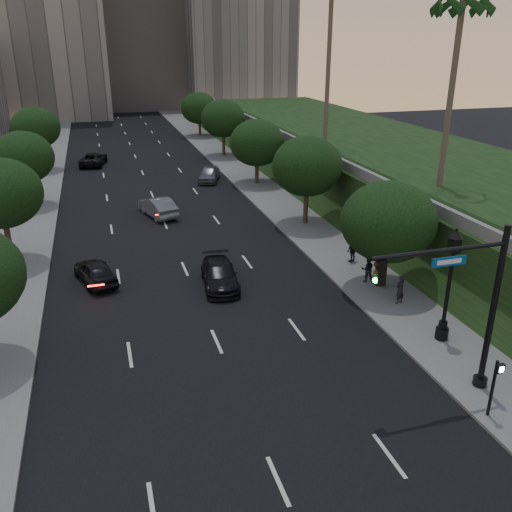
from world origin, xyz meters
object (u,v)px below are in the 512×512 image
object	(u,v)px
pedestrian_a	(400,290)
pedestrian_c	(353,250)
sedan_near_left	(95,271)
sedan_far_left	(93,159)
street_lamp	(448,291)
sedan_far_right	(209,174)
traffic_signal_mast	(469,311)
sedan_mid_left	(158,207)
pedestrian_b	(368,269)
sedan_near_right	(220,275)

from	to	relation	value
pedestrian_a	pedestrian_c	size ratio (longest dim) A/B	1.00
sedan_near_left	sedan_far_left	bearing A→B (deg)	-107.13
street_lamp	pedestrian_c	distance (m)	9.93
sedan_far_left	sedan_far_right	xyz separation A→B (m)	(10.93, -10.88, 0.04)
traffic_signal_mast	sedan_near_left	size ratio (longest dim) A/B	1.69
traffic_signal_mast	sedan_far_left	distance (m)	49.77
street_lamp	pedestrian_c	bearing A→B (deg)	89.09
sedan_mid_left	pedestrian_b	world-z (taller)	pedestrian_b
sedan_far_left	pedestrian_a	xyz separation A→B (m)	(14.97, -40.44, 0.22)
pedestrian_c	sedan_far_right	bearing A→B (deg)	-100.76
sedan_near_left	sedan_mid_left	xyz separation A→B (m)	(5.05, 11.88, 0.07)
pedestrian_a	pedestrian_c	distance (m)	5.97
traffic_signal_mast	sedan_near_right	size ratio (longest dim) A/B	1.49
pedestrian_b	pedestrian_c	world-z (taller)	pedestrian_c
sedan_near_left	sedan_far_right	world-z (taller)	sedan_far_right
sedan_mid_left	sedan_far_left	size ratio (longest dim) A/B	0.91
traffic_signal_mast	pedestrian_a	world-z (taller)	traffic_signal_mast
sedan_near_right	pedestrian_a	xyz separation A→B (m)	(8.57, -5.15, 0.26)
sedan_far_left	sedan_far_right	world-z (taller)	sedan_far_right
street_lamp	sedan_near_right	xyz separation A→B (m)	(-8.58, 8.97, -1.95)
sedan_far_left	pedestrian_b	xyz separation A→B (m)	(14.63, -37.43, 0.19)
sedan_near_right	pedestrian_a	world-z (taller)	pedestrian_a
street_lamp	sedan_mid_left	xyz separation A→B (m)	(-10.35, 23.32, -1.86)
sedan_far_right	pedestrian_c	world-z (taller)	pedestrian_c
pedestrian_a	street_lamp	bearing A→B (deg)	71.00
sedan_near_left	sedan_mid_left	world-z (taller)	sedan_mid_left
street_lamp	sedan_mid_left	size ratio (longest dim) A/B	1.20
traffic_signal_mast	pedestrian_c	size ratio (longest dim) A/B	4.42
sedan_near_right	sedan_mid_left	bearing A→B (deg)	102.91
traffic_signal_mast	sedan_near_right	xyz separation A→B (m)	(-6.83, 12.60, -2.99)
street_lamp	pedestrian_b	distance (m)	7.05
pedestrian_c	pedestrian_a	bearing A→B (deg)	67.49
traffic_signal_mast	sedan_far_left	xyz separation A→B (m)	(-13.23, 47.89, -2.95)
traffic_signal_mast	street_lamp	world-z (taller)	traffic_signal_mast
street_lamp	sedan_near_left	xyz separation A→B (m)	(-15.40, 11.44, -1.93)
street_lamp	sedan_mid_left	world-z (taller)	street_lamp
traffic_signal_mast	pedestrian_a	xyz separation A→B (m)	(1.75, 7.45, -2.73)
traffic_signal_mast	sedan_far_left	size ratio (longest dim) A/B	1.35
sedan_mid_left	sedan_far_right	bearing A→B (deg)	-137.76
pedestrian_a	pedestrian_c	xyz separation A→B (m)	(0.17, 5.96, 0.00)
traffic_signal_mast	sedan_far_right	distance (m)	37.19
sedan_far_right	pedestrian_c	bearing A→B (deg)	-60.22
sedan_near_right	pedestrian_b	bearing A→B (deg)	-8.71
traffic_signal_mast	sedan_far_right	world-z (taller)	traffic_signal_mast
sedan_far_left	sedan_near_right	xyz separation A→B (m)	(6.40, -35.29, -0.04)
sedan_far_right	pedestrian_a	world-z (taller)	pedestrian_a
traffic_signal_mast	sedan_near_right	distance (m)	14.64
traffic_signal_mast	pedestrian_a	bearing A→B (deg)	76.82
sedan_near_right	street_lamp	bearing A→B (deg)	-40.36
sedan_mid_left	pedestrian_c	world-z (taller)	pedestrian_c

